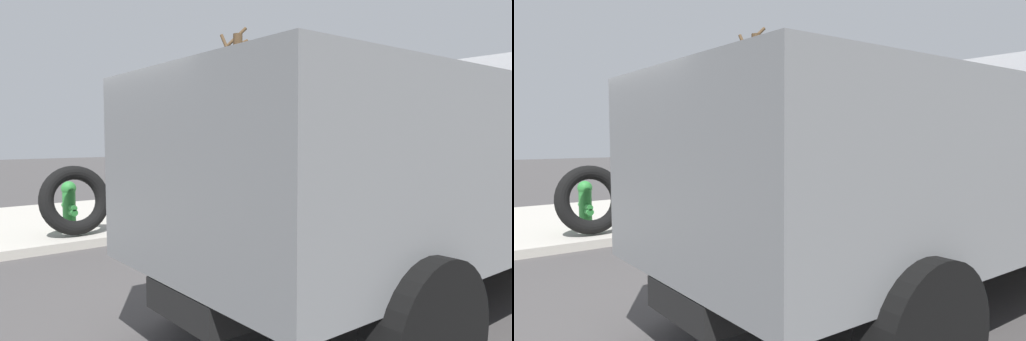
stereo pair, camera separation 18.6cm
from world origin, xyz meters
The scene contains 7 objects.
ground_plane centered at (0.00, 0.00, 0.00)m, with size 80.00×80.00×0.00m, color #423F3F.
sidewalk_curb centered at (0.00, 6.50, 0.07)m, with size 36.00×5.00×0.15m, color #ADA89E.
fire_hydrant centered at (0.05, 5.03, 0.64)m, with size 0.26×0.60×0.92m.
loose_tire centered at (-0.01, 4.51, 0.77)m, with size 1.22×1.22×0.25m, color black.
stop_sign centered at (2.24, 4.48, 1.79)m, with size 0.76×0.08×2.36m.
dump_truck_gray centered at (2.56, -1.00, 1.61)m, with size 7.02×2.85×3.00m.
bare_tree centered at (5.49, 7.09, 2.70)m, with size 1.19×1.15×5.00m.
Camera 1 is at (-2.76, -3.88, 1.88)m, focal length 33.22 mm.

